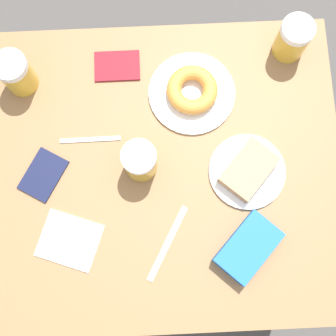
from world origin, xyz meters
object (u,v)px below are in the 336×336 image
napkin_folded (69,241)px  beer_mug_left (293,39)px  plate_with_donut (192,91)px  beer_mug_center (16,73)px  blue_pouch (248,248)px  passport_near_edge (43,176)px  passport_far_edge (117,66)px  knife (168,243)px  fork (90,140)px  plate_with_cake (248,171)px  beer_mug_right (140,161)px

napkin_folded → beer_mug_left: bearing=-50.5°
plate_with_donut → beer_mug_center: bearing=83.3°
beer_mug_left → napkin_folded: size_ratio=0.69×
plate_with_donut → napkin_folded: plate_with_donut is taller
beer_mug_left → blue_pouch: (-0.55, 0.16, -0.04)m
passport_near_edge → passport_far_edge: size_ratio=1.21×
beer_mug_left → knife: (-0.53, 0.36, -0.06)m
beer_mug_center → knife: size_ratio=0.66×
fork → knife: (-0.29, -0.20, -0.00)m
passport_far_edge → plate_with_donut: bearing=-113.9°
beer_mug_left → passport_far_edge: bearing=93.6°
knife → napkin_folded: bearing=85.7°
napkin_folded → passport_near_edge: bearing=21.8°
beer_mug_left → beer_mug_center: same height
plate_with_cake → plate_with_donut: bearing=30.7°
plate_with_cake → knife: (-0.18, 0.22, -0.02)m
passport_far_edge → blue_pouch: bearing=-148.1°
plate_with_donut → fork: (-0.12, 0.28, -0.02)m
plate_with_donut → passport_near_edge: plate_with_donut is taller
plate_with_donut → passport_near_edge: 0.46m
beer_mug_center → fork: size_ratio=0.77×
plate_with_donut → fork: 0.31m
napkin_folded → passport_near_edge: (0.17, 0.07, 0.00)m
beer_mug_right → fork: (0.08, 0.14, -0.06)m
beer_mug_right → knife: bearing=-163.6°
fork → blue_pouch: bearing=-127.6°
beer_mug_left → beer_mug_right: bearing=127.0°
napkin_folded → blue_pouch: size_ratio=0.97×
plate_with_donut → beer_mug_right: (-0.20, 0.15, 0.04)m
beer_mug_left → beer_mug_right: size_ratio=1.00×
napkin_folded → passport_near_edge: size_ratio=1.20×
napkin_folded → fork: bearing=-12.1°
plate_with_cake → beer_mug_center: beer_mug_center is taller
passport_far_edge → napkin_folded: bearing=164.2°
knife → blue_pouch: (-0.02, -0.20, 0.02)m
beer_mug_left → beer_mug_center: 0.74m
beer_mug_left → fork: size_ratio=0.77×
passport_far_edge → fork: bearing=159.6°
passport_near_edge → passport_far_edge: (0.30, -0.20, 0.00)m
beer_mug_left → knife: bearing=145.5°
plate_with_cake → plate_with_donut: size_ratio=0.86×
plate_with_cake → napkin_folded: (-0.16, 0.47, -0.02)m
beer_mug_left → knife: size_ratio=0.66×
plate_with_donut → napkin_folded: 0.51m
passport_near_edge → blue_pouch: bearing=-112.0°
knife → fork: bearing=34.4°
plate_with_donut → beer_mug_left: 0.30m
knife → blue_pouch: size_ratio=1.01×
beer_mug_center → plate_with_donut: bearing=-96.7°
beer_mug_center → napkin_folded: bearing=-164.0°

